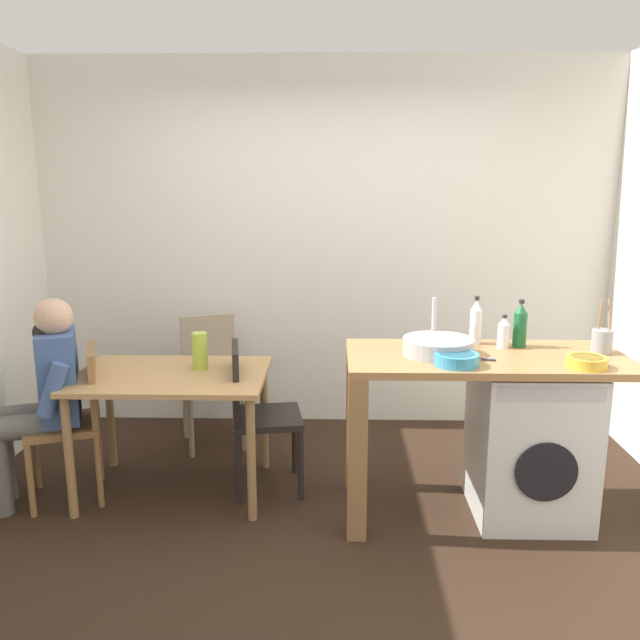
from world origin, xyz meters
name	(u,v)px	position (x,y,z in m)	size (l,w,h in m)	color
ground_plane	(320,538)	(0.00, 0.00, 0.00)	(5.46, 5.46, 0.00)	black
wall_back	(325,246)	(0.00, 1.75, 1.35)	(4.60, 0.10, 2.70)	silver
dining_table	(172,389)	(-0.88, 0.51, 0.64)	(1.10, 0.76, 0.74)	tan
chair_person_seat	(76,415)	(-1.43, 0.44, 0.51)	(0.51, 0.51, 0.90)	olive
chair_opposite	(255,409)	(-0.40, 0.55, 0.51)	(0.46, 0.46, 0.90)	black
chair_spare_by_wall	(211,372)	(-0.80, 1.28, 0.51)	(0.51, 0.51, 0.90)	gray
seated_person	(44,391)	(-1.58, 0.38, 0.67)	(0.57, 0.54, 1.20)	#595651
kitchen_counter	(446,383)	(0.68, 0.31, 0.76)	(1.50, 0.68, 0.92)	#9E7042
washing_machine	(529,440)	(1.16, 0.30, 0.43)	(0.60, 0.61, 0.86)	silver
sink_basin	(438,346)	(0.63, 0.31, 0.97)	(0.38, 0.38, 0.09)	#9EA0A5
tap	(434,322)	(0.63, 0.49, 1.06)	(0.02, 0.02, 0.28)	#B2B2B7
bottle_tall_green	(476,322)	(0.88, 0.55, 1.05)	(0.07, 0.07, 0.28)	silver
bottle_squat_brown	(504,333)	(1.02, 0.46, 1.00)	(0.07, 0.07, 0.19)	silver
bottle_clear_small	(520,326)	(1.12, 0.48, 1.04)	(0.08, 0.08, 0.27)	#19592D
mixing_bowl	(456,359)	(0.69, 0.11, 0.95)	(0.23, 0.23, 0.06)	teal
utensil_crock	(602,341)	(1.52, 0.36, 0.99)	(0.11, 0.11, 0.30)	gray
colander	(587,361)	(1.34, 0.09, 0.95)	(0.20, 0.20, 0.06)	gold
vase	(200,351)	(-0.73, 0.61, 0.85)	(0.09, 0.09, 0.22)	#A8C63D
scissors	(481,359)	(0.84, 0.21, 0.92)	(0.15, 0.06, 0.01)	#B2B2B7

